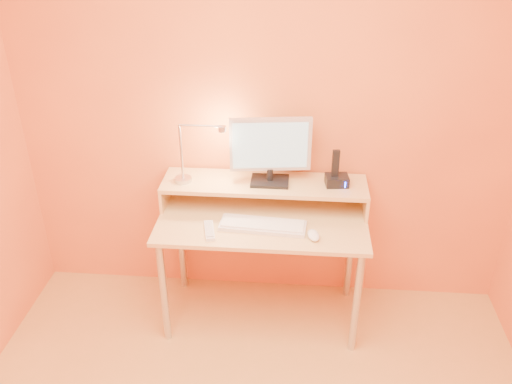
# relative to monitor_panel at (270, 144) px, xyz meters

# --- Properties ---
(wall_back) EXTENTS (3.00, 0.04, 2.50)m
(wall_back) POSITION_rel_monitor_panel_xyz_m (-0.03, 0.16, 0.13)
(wall_back) COLOR orange
(wall_back) RESTS_ON floor
(desk_leg_fl) EXTENTS (0.04, 0.04, 0.69)m
(desk_leg_fl) POSITION_rel_monitor_panel_xyz_m (-0.58, -0.41, -0.77)
(desk_leg_fl) COLOR silver
(desk_leg_fl) RESTS_ON floor
(desk_leg_fr) EXTENTS (0.04, 0.04, 0.69)m
(desk_leg_fr) POSITION_rel_monitor_panel_xyz_m (0.52, -0.41, -0.77)
(desk_leg_fr) COLOR silver
(desk_leg_fr) RESTS_ON floor
(desk_leg_bl) EXTENTS (0.04, 0.04, 0.69)m
(desk_leg_bl) POSITION_rel_monitor_panel_xyz_m (-0.58, 0.09, -0.77)
(desk_leg_bl) COLOR silver
(desk_leg_bl) RESTS_ON floor
(desk_leg_br) EXTENTS (0.04, 0.04, 0.69)m
(desk_leg_br) POSITION_rel_monitor_panel_xyz_m (0.52, 0.09, -0.77)
(desk_leg_br) COLOR silver
(desk_leg_br) RESTS_ON floor
(desk_lower) EXTENTS (1.20, 0.60, 0.02)m
(desk_lower) POSITION_rel_monitor_panel_xyz_m (-0.03, -0.16, -0.41)
(desk_lower) COLOR #DDB074
(desk_lower) RESTS_ON floor
(shelf_riser_left) EXTENTS (0.02, 0.30, 0.14)m
(shelf_riser_left) POSITION_rel_monitor_panel_xyz_m (-0.62, -0.01, -0.33)
(shelf_riser_left) COLOR #DDB074
(shelf_riser_left) RESTS_ON desk_lower
(shelf_riser_right) EXTENTS (0.02, 0.30, 0.14)m
(shelf_riser_right) POSITION_rel_monitor_panel_xyz_m (0.56, -0.01, -0.33)
(shelf_riser_right) COLOR #DDB074
(shelf_riser_right) RESTS_ON desk_lower
(desk_shelf) EXTENTS (1.20, 0.30, 0.02)m
(desk_shelf) POSITION_rel_monitor_panel_xyz_m (-0.03, -0.01, -0.25)
(desk_shelf) COLOR #DDB074
(desk_shelf) RESTS_ON desk_lower
(monitor_foot) EXTENTS (0.22, 0.16, 0.02)m
(monitor_foot) POSITION_rel_monitor_panel_xyz_m (-0.00, -0.01, -0.23)
(monitor_foot) COLOR black
(monitor_foot) RESTS_ON desk_shelf
(monitor_neck) EXTENTS (0.04, 0.04, 0.07)m
(monitor_neck) POSITION_rel_monitor_panel_xyz_m (-0.00, -0.01, -0.19)
(monitor_neck) COLOR black
(monitor_neck) RESTS_ON monitor_foot
(monitor_panel) EXTENTS (0.46, 0.09, 0.32)m
(monitor_panel) POSITION_rel_monitor_panel_xyz_m (0.00, 0.00, 0.00)
(monitor_panel) COLOR #B9B9BE
(monitor_panel) RESTS_ON monitor_neck
(monitor_back) EXTENTS (0.42, 0.07, 0.27)m
(monitor_back) POSITION_rel_monitor_panel_xyz_m (-0.00, 0.02, 0.00)
(monitor_back) COLOR black
(monitor_back) RESTS_ON monitor_panel
(monitor_screen) EXTENTS (0.42, 0.06, 0.27)m
(monitor_screen) POSITION_rel_monitor_panel_xyz_m (-0.00, -0.02, 0.00)
(monitor_screen) COLOR #93CCE4
(monitor_screen) RESTS_ON monitor_panel
(lamp_base) EXTENTS (0.10, 0.10, 0.02)m
(lamp_base) POSITION_rel_monitor_panel_xyz_m (-0.51, -0.04, -0.23)
(lamp_base) COLOR silver
(lamp_base) RESTS_ON desk_shelf
(lamp_post) EXTENTS (0.01, 0.01, 0.33)m
(lamp_post) POSITION_rel_monitor_panel_xyz_m (-0.51, -0.04, -0.05)
(lamp_post) COLOR silver
(lamp_post) RESTS_ON lamp_base
(lamp_arm) EXTENTS (0.24, 0.01, 0.01)m
(lamp_arm) POSITION_rel_monitor_panel_xyz_m (-0.39, -0.04, 0.12)
(lamp_arm) COLOR silver
(lamp_arm) RESTS_ON lamp_post
(lamp_head) EXTENTS (0.04, 0.04, 0.03)m
(lamp_head) POSITION_rel_monitor_panel_xyz_m (-0.27, -0.04, 0.10)
(lamp_head) COLOR silver
(lamp_head) RESTS_ON lamp_arm
(lamp_bulb) EXTENTS (0.03, 0.03, 0.00)m
(lamp_bulb) POSITION_rel_monitor_panel_xyz_m (-0.27, -0.04, 0.09)
(lamp_bulb) COLOR #FFEAC6
(lamp_bulb) RESTS_ON lamp_head
(phone_dock) EXTENTS (0.14, 0.12, 0.06)m
(phone_dock) POSITION_rel_monitor_panel_xyz_m (0.39, -0.01, -0.21)
(phone_dock) COLOR black
(phone_dock) RESTS_ON desk_shelf
(phone_handset) EXTENTS (0.04, 0.03, 0.16)m
(phone_handset) POSITION_rel_monitor_panel_xyz_m (0.37, -0.01, -0.10)
(phone_handset) COLOR black
(phone_handset) RESTS_ON phone_dock
(phone_led) EXTENTS (0.01, 0.00, 0.04)m
(phone_led) POSITION_rel_monitor_panel_xyz_m (0.43, -0.06, -0.21)
(phone_led) COLOR #1D46FF
(phone_led) RESTS_ON phone_dock
(keyboard) EXTENTS (0.49, 0.19, 0.02)m
(keyboard) POSITION_rel_monitor_panel_xyz_m (-0.02, -0.25, -0.39)
(keyboard) COLOR silver
(keyboard) RESTS_ON desk_lower
(mouse) EXTENTS (0.09, 0.12, 0.04)m
(mouse) POSITION_rel_monitor_panel_xyz_m (0.26, -0.33, -0.38)
(mouse) COLOR white
(mouse) RESTS_ON desk_lower
(remote_control) EXTENTS (0.09, 0.19, 0.02)m
(remote_control) POSITION_rel_monitor_panel_xyz_m (-0.31, -0.32, -0.39)
(remote_control) COLOR silver
(remote_control) RESTS_ON desk_lower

